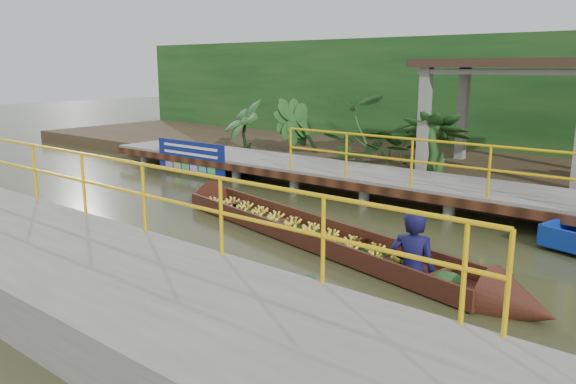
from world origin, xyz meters
The scene contains 9 objects.
ground centered at (0.00, 0.00, 0.00)m, with size 80.00×80.00×0.00m, color #2F341A.
land_strip centered at (0.00, 7.50, 0.23)m, with size 30.00×8.00×0.45m, color #352A1A.
far_dock centered at (0.02, 3.43, 0.48)m, with size 16.00×2.06×1.66m.
near_dock centered at (1.00, -4.20, 0.30)m, with size 18.00×2.40×1.73m.
pavilion centered at (3.00, 6.30, 2.82)m, with size 4.40×3.00×3.00m.
foliage_backdrop centered at (0.00, 10.00, 2.00)m, with size 30.00×0.80×4.00m, color #133D17.
vendor_boat centered at (2.27, -0.34, 0.32)m, with size 8.63×2.62×2.27m.
blue_banner centered at (-4.57, 2.48, 0.56)m, with size 2.73×0.04×0.85m.
tropical_plants centered at (1.23, 5.30, 1.30)m, with size 14.37×1.37×1.71m.
Camera 1 is at (7.43, -7.85, 3.02)m, focal length 35.00 mm.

